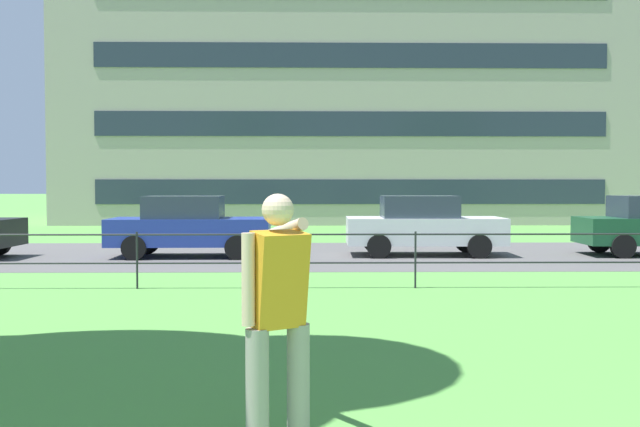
{
  "coord_description": "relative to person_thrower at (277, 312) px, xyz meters",
  "views": [
    {
      "loc": [
        -1.91,
        0.01,
        1.82
      ],
      "look_at": [
        -1.75,
        8.95,
        1.47
      ],
      "focal_mm": 41.38,
      "sensor_mm": 36.0,
      "label": 1
    }
  ],
  "objects": [
    {
      "name": "car_blue_far_left",
      "position": [
        -2.78,
        13.59,
        -0.17
      ],
      "size": [
        4.03,
        1.86,
        1.54
      ],
      "color": "#233899",
      "rests_on": "ground"
    },
    {
      "name": "person_thrower",
      "position": [
        0.0,
        0.0,
        0.0
      ],
      "size": [
        0.47,
        0.87,
        1.76
      ],
      "color": "gray",
      "rests_on": "ground"
    },
    {
      "name": "park_fence",
      "position": [
        2.12,
        7.87,
        -0.28
      ],
      "size": [
        39.08,
        0.04,
        1.0
      ],
      "color": "#232328",
      "rests_on": "ground"
    },
    {
      "name": "apartment_building_background",
      "position": [
        2.21,
        33.8,
        5.3
      ],
      "size": [
        27.34,
        12.21,
        12.49
      ],
      "color": "#ADA393",
      "rests_on": "ground"
    },
    {
      "name": "car_white_far_right",
      "position": [
        3.21,
        13.88,
        -0.17
      ],
      "size": [
        4.03,
        1.88,
        1.54
      ],
      "color": "silver",
      "rests_on": "ground"
    },
    {
      "name": "street_strip",
      "position": [
        2.12,
        14.12,
        -0.95
      ],
      "size": [
        80.0,
        7.77,
        0.01
      ],
      "primitive_type": "cube",
      "color": "#565454",
      "rests_on": "ground"
    }
  ]
}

